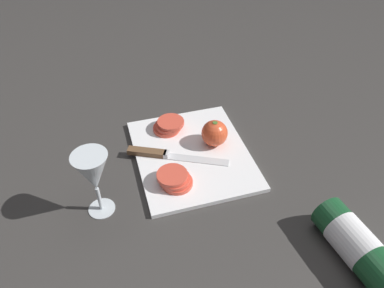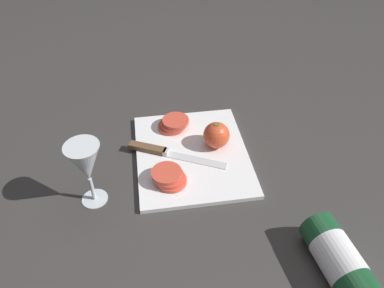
{
  "view_description": "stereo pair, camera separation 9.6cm",
  "coord_description": "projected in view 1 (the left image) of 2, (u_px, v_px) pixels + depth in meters",
  "views": [
    {
      "loc": [
        0.76,
        -0.18,
        0.68
      ],
      "look_at": [
        0.07,
        0.02,
        0.04
      ],
      "focal_mm": 35.0,
      "sensor_mm": 36.0,
      "label": 1
    },
    {
      "loc": [
        0.78,
        -0.09,
        0.68
      ],
      "look_at": [
        0.07,
        0.02,
        0.04
      ],
      "focal_mm": 35.0,
      "sensor_mm": 36.0,
      "label": 2
    }
  ],
  "objects": [
    {
      "name": "tomato_slice_stack_near",
      "position": [
        169.0,
        125.0,
        1.04
      ],
      "size": [
        0.08,
        0.09,
        0.03
      ],
      "color": "#DB4C38",
      "rests_on": "cutting_board"
    },
    {
      "name": "cutting_board",
      "position": [
        192.0,
        154.0,
        0.99
      ],
      "size": [
        0.35,
        0.29,
        0.01
      ],
      "color": "white",
      "rests_on": "ground_plane"
    },
    {
      "name": "tomato_slice_stack_far",
      "position": [
        175.0,
        179.0,
        0.89
      ],
      "size": [
        0.08,
        0.08,
        0.03
      ],
      "color": "#DB4C38",
      "rests_on": "cutting_board"
    },
    {
      "name": "knife",
      "position": [
        158.0,
        154.0,
        0.97
      ],
      "size": [
        0.14,
        0.25,
        0.01
      ],
      "rotation": [
        0.0,
        0.0,
        1.12
      ],
      "color": "silver",
      "rests_on": "cutting_board"
    },
    {
      "name": "wine_glass",
      "position": [
        93.0,
        175.0,
        0.78
      ],
      "size": [
        0.08,
        0.08,
        0.17
      ],
      "color": "silver",
      "rests_on": "ground_plane"
    },
    {
      "name": "ground_plane",
      "position": [
        178.0,
        141.0,
        1.04
      ],
      "size": [
        3.0,
        3.0,
        0.0
      ],
      "primitive_type": "plane",
      "color": "#383533"
    },
    {
      "name": "wine_bottle",
      "position": [
        363.0,
        252.0,
        0.73
      ],
      "size": [
        0.33,
        0.1,
        0.08
      ],
      "color": "#194C28",
      "rests_on": "ground_plane"
    },
    {
      "name": "whole_tomato",
      "position": [
        215.0,
        133.0,
        0.99
      ],
      "size": [
        0.07,
        0.07,
        0.07
      ],
      "color": "#DB4C28",
      "rests_on": "cutting_board"
    }
  ]
}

